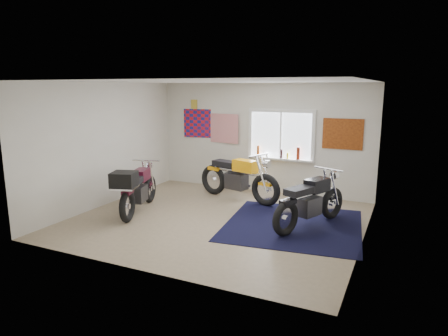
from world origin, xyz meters
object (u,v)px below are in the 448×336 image
at_px(yellow_triumph, 238,179).
at_px(maroon_tourer, 136,189).
at_px(navy_rug, 293,225).
at_px(black_chrome_bike, 310,203).

xyz_separation_m(yellow_triumph, maroon_tourer, (-1.49, -1.87, 0.03)).
xyz_separation_m(navy_rug, yellow_triumph, (-1.66, 1.19, 0.50)).
distance_m(navy_rug, maroon_tourer, 3.27).
xyz_separation_m(black_chrome_bike, maroon_tourer, (-3.45, -0.74, 0.07)).
relative_size(yellow_triumph, black_chrome_bike, 1.14).
bearing_deg(maroon_tourer, yellow_triumph, -56.08).
bearing_deg(black_chrome_bike, yellow_triumph, 83.44).
bearing_deg(maroon_tourer, black_chrome_bike, -95.35).
relative_size(navy_rug, maroon_tourer, 1.30).
bearing_deg(yellow_triumph, navy_rug, -20.96).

